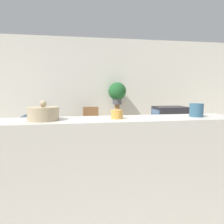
# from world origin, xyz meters

# --- Properties ---
(ground_plane) EXTENTS (14.00, 14.00, 0.00)m
(ground_plane) POSITION_xyz_m (0.00, 0.00, 0.00)
(ground_plane) COLOR beige
(wall_back) EXTENTS (9.00, 0.06, 2.70)m
(wall_back) POSITION_xyz_m (0.00, 3.43, 1.35)
(wall_back) COLOR silver
(wall_back) RESTS_ON ground_plane
(couch) EXTENTS (0.90, 2.07, 0.82)m
(couch) POSITION_xyz_m (-0.86, 1.57, 0.29)
(couch) COLOR #384256
(couch) RESTS_ON ground_plane
(tv_stand) EXTENTS (0.80, 0.58, 0.44)m
(tv_stand) POSITION_xyz_m (1.85, 2.01, 0.22)
(tv_stand) COLOR olive
(tv_stand) RESTS_ON ground_plane
(television) EXTENTS (0.72, 0.56, 0.51)m
(television) POSITION_xyz_m (1.85, 2.01, 0.69)
(television) COLOR #232328
(television) RESTS_ON tv_stand
(wooden_chair) EXTENTS (0.44, 0.44, 0.88)m
(wooden_chair) POSITION_xyz_m (0.15, 2.94, 0.49)
(wooden_chair) COLOR olive
(wooden_chair) RESTS_ON ground_plane
(plant_stand) EXTENTS (0.13, 0.13, 0.93)m
(plant_stand) POSITION_xyz_m (0.86, 3.14, 0.47)
(plant_stand) COLOR olive
(plant_stand) RESTS_ON ground_plane
(potted_plant) EXTENTS (0.47, 0.47, 0.58)m
(potted_plant) POSITION_xyz_m (0.86, 3.14, 1.26)
(potted_plant) COLOR #4C4C51
(potted_plant) RESTS_ON plant_stand
(foreground_counter) EXTENTS (2.38, 0.44, 1.08)m
(foreground_counter) POSITION_xyz_m (0.00, -0.69, 0.54)
(foreground_counter) COLOR beige
(foreground_counter) RESTS_ON ground_plane
(decorative_bowl) EXTENTS (0.25, 0.25, 0.17)m
(decorative_bowl) POSITION_xyz_m (-0.54, -0.69, 1.14)
(decorative_bowl) COLOR tan
(decorative_bowl) RESTS_ON foreground_counter
(candle_jar) EXTENTS (0.11, 0.11, 0.08)m
(candle_jar) POSITION_xyz_m (0.08, -0.69, 1.12)
(candle_jar) COLOR gold
(candle_jar) RESTS_ON foreground_counter
(coffee_tin) EXTENTS (0.13, 0.13, 0.12)m
(coffee_tin) POSITION_xyz_m (0.84, -0.69, 1.14)
(coffee_tin) COLOR #335B75
(coffee_tin) RESTS_ON foreground_counter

